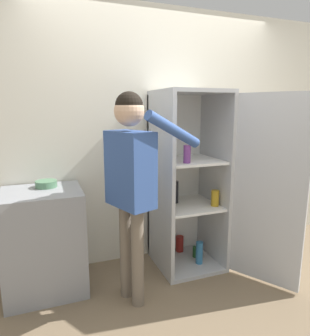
% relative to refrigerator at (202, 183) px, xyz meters
% --- Properties ---
extents(ground_plane, '(12.00, 12.00, 0.00)m').
position_rel_refrigerator_xyz_m(ground_plane, '(-0.29, -0.54, -0.85)').
color(ground_plane, '#7A664C').
extents(wall_back, '(7.00, 0.06, 2.55)m').
position_rel_refrigerator_xyz_m(wall_back, '(-0.29, 0.44, 0.42)').
color(wall_back, silver).
rests_on(wall_back, ground_plane).
extents(refrigerator, '(0.98, 1.16, 1.73)m').
position_rel_refrigerator_xyz_m(refrigerator, '(0.00, 0.00, 0.00)').
color(refrigerator, '#B7BABC').
rests_on(refrigerator, ground_plane).
extents(person, '(0.74, 0.50, 1.69)m').
position_rel_refrigerator_xyz_m(person, '(-0.79, -0.30, 0.24)').
color(person, '#726656').
rests_on(person, ground_plane).
extents(counter, '(0.65, 0.57, 0.90)m').
position_rel_refrigerator_xyz_m(counter, '(-1.46, 0.11, -0.41)').
color(counter, gray).
rests_on(counter, ground_plane).
extents(bowl, '(0.18, 0.18, 0.06)m').
position_rel_refrigerator_xyz_m(bowl, '(-1.41, 0.21, 0.07)').
color(bowl, '#517F5B').
rests_on(bowl, counter).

